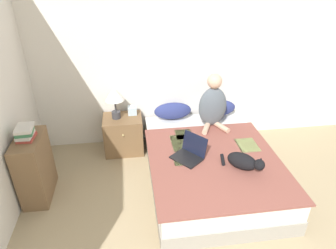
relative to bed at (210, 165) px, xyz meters
The scene contains 12 objects.
wall_back 1.52m from the bed, 94.64° to the left, with size 5.21×0.05×2.55m.
bed is the anchor object (origin of this frame).
pillow_near 1.00m from the bed, 110.29° to the left, with size 0.53×0.21×0.24m.
pillow_far 1.00m from the bed, 69.69° to the left, with size 0.53×0.21×0.24m.
person_sitting 0.83m from the bed, 74.43° to the left, with size 0.38×0.37×0.74m.
cat_tabby 0.55m from the bed, 54.40° to the right, with size 0.40×0.42×0.19m.
laptop_open 0.39m from the bed, 164.16° to the right, with size 0.44×0.44×0.25m.
nightstand 1.31m from the bed, 142.53° to the left, with size 0.53×0.44×0.53m.
table_lamp 1.52m from the bed, 144.17° to the left, with size 0.26×0.26×0.45m.
tissue_box 1.32m from the bed, 135.09° to the left, with size 0.12×0.12×0.14m.
bookshelf 2.03m from the bed, behind, with size 0.28×0.57×0.77m.
book_stack_top 2.13m from the bed, behind, with size 0.19×0.23×0.14m.
Camera 1 is at (-0.83, -0.65, 2.46)m, focal length 32.00 mm.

